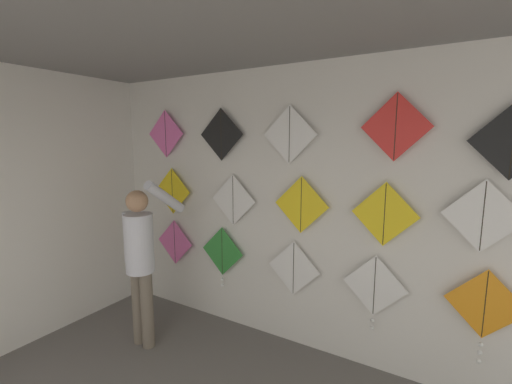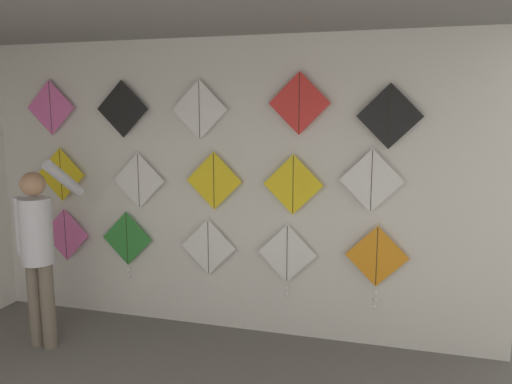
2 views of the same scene
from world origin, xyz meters
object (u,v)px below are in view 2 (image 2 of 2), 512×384
at_px(shopkeeper, 38,243).
at_px(kite_7, 214,181).
at_px(kite_3, 287,256).
at_px(kite_9, 372,181).
at_px(kite_2, 208,247).
at_px(kite_6, 139,180).
at_px(kite_0, 66,235).
at_px(kite_14, 390,116).
at_px(kite_8, 293,185).
at_px(kite_4, 377,261).
at_px(kite_12, 199,110).
at_px(kite_5, 61,174).
at_px(kite_11, 122,109).
at_px(kite_1, 127,241).
at_px(kite_13, 299,103).
at_px(kite_10, 51,108).

bearing_deg(shopkeeper, kite_7, 31.80).
height_order(kite_3, kite_7, kite_7).
distance_m(kite_7, kite_9, 1.45).
relative_size(kite_2, kite_7, 1.00).
bearing_deg(kite_2, shopkeeper, -150.04).
bearing_deg(kite_6, kite_3, -0.03).
relative_size(kite_0, kite_14, 1.00).
distance_m(kite_8, kite_14, 1.02).
height_order(kite_4, kite_6, kite_6).
height_order(kite_8, kite_12, kite_12).
height_order(kite_3, kite_4, kite_4).
relative_size(kite_2, kite_14, 1.00).
distance_m(kite_8, kite_12, 1.12).
distance_m(kite_5, kite_11, 1.00).
height_order(kite_0, kite_1, kite_1).
relative_size(kite_5, kite_8, 1.00).
bearing_deg(kite_7, kite_1, -179.96).
bearing_deg(kite_8, kite_12, 180.00).
distance_m(kite_0, kite_7, 1.79).
distance_m(kite_6, kite_14, 2.45).
bearing_deg(kite_4, kite_5, 179.98).
bearing_deg(kite_5, kite_13, 0.00).
distance_m(kite_3, kite_7, 0.98).
relative_size(kite_2, kite_13, 1.00).
height_order(kite_2, kite_11, kite_11).
distance_m(kite_6, kite_9, 2.24).
xyz_separation_m(kite_7, kite_11, (-0.94, 0.00, 0.67)).
bearing_deg(kite_12, kite_8, 0.00).
relative_size(shopkeeper, kite_4, 2.25).
height_order(kite_7, kite_9, kite_9).
relative_size(kite_7, kite_14, 1.00).
bearing_deg(kite_11, kite_8, 0.00).
relative_size(kite_0, kite_12, 1.00).
bearing_deg(kite_13, kite_2, 180.00).
relative_size(kite_4, kite_6, 1.38).
bearing_deg(kite_10, kite_14, 0.00).
height_order(kite_0, kite_3, kite_0).
bearing_deg(kite_14, kite_9, 180.00).
xyz_separation_m(kite_0, kite_6, (0.88, 0.00, 0.61)).
height_order(shopkeeper, kite_5, kite_5).
bearing_deg(kite_7, kite_14, 0.00).
bearing_deg(kite_2, kite_5, 180.00).
bearing_deg(kite_12, shopkeeper, -148.74).
distance_m(kite_8, kite_10, 2.61).
bearing_deg(shopkeeper, kite_1, 63.01).
bearing_deg(kite_10, kite_2, 0.00).
distance_m(kite_1, kite_3, 1.66).
height_order(kite_6, kite_14, kite_14).
bearing_deg(kite_10, kite_8, 0.00).
relative_size(kite_12, kite_13, 1.00).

